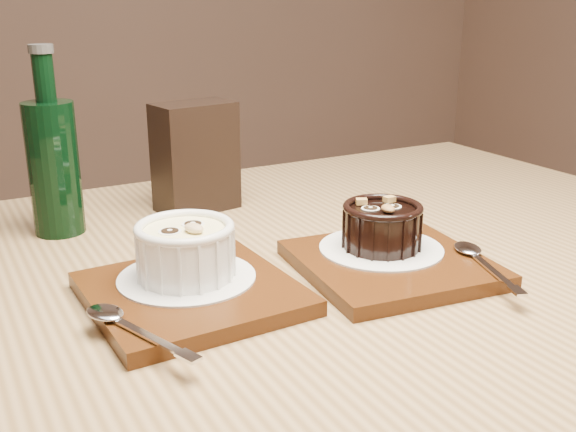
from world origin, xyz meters
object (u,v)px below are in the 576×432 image
Objects in this scene: condiment_stand at (195,157)px; green_bottle at (53,163)px; ramekin_white at (185,248)px; tray_right at (391,264)px; table at (266,352)px; ramekin_dark at (382,224)px; tray_left at (192,293)px.

condiment_stand is 0.18m from green_bottle.
tray_right is at bearing -33.42° from ramekin_white.
tray_right reaches higher than table.
condiment_stand is (-0.12, 0.26, 0.03)m from ramekin_dark.
ramekin_white is 0.66× the size of condiment_stand.
ramekin_white reaches higher than tray_right.
green_bottle reaches higher than table.
condiment_stand is (0.09, 0.25, 0.02)m from ramekin_white.
table is 15.10× the size of ramekin_dark.
green_bottle is (-0.17, 0.22, 0.18)m from table.
tray_left is 1.94× the size of ramekin_white.
ramekin_white is (-0.09, -0.01, 0.14)m from table.
ramekin_dark is at bearing -39.05° from green_bottle.
ramekin_white is 0.21m from tray_right.
ramekin_dark is (0.00, 0.02, 0.04)m from tray_right.
tray_left is 0.83× the size of green_bottle.
tray_right is 2.16× the size of ramekin_dark.
condiment_stand reaches higher than tray_right.
table is 0.14m from tray_left.
table is 6.98× the size of tray_right.
tray_left is 1.29× the size of condiment_stand.
green_bottle reaches higher than ramekin_white.
condiment_stand is at bearing 123.16° from ramekin_dark.
green_bottle is at bearing 109.25° from tray_left.
green_bottle is (-0.18, -0.02, 0.01)m from condiment_stand.
tray_right is 0.04m from ramekin_dark.
green_bottle is (-0.09, 0.23, 0.04)m from ramekin_white.
tray_left is at bearing 175.58° from tray_right.
tray_left is at bearing -108.28° from condiment_stand.
ramekin_dark is 0.59× the size of condiment_stand.
ramekin_dark is (0.21, -0.01, -0.00)m from ramekin_white.
condiment_stand is (-0.12, 0.28, 0.06)m from tray_right.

